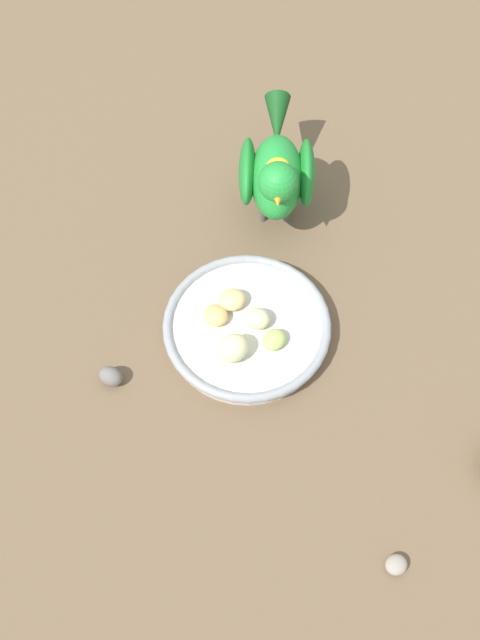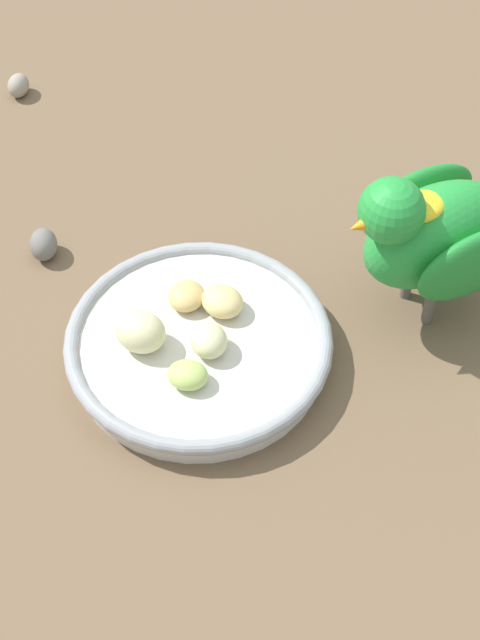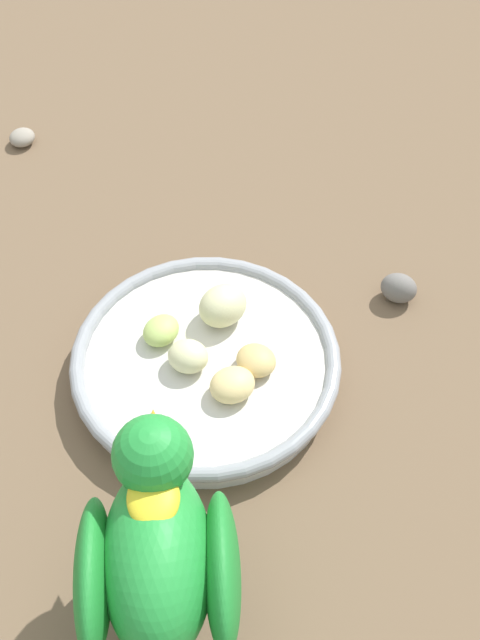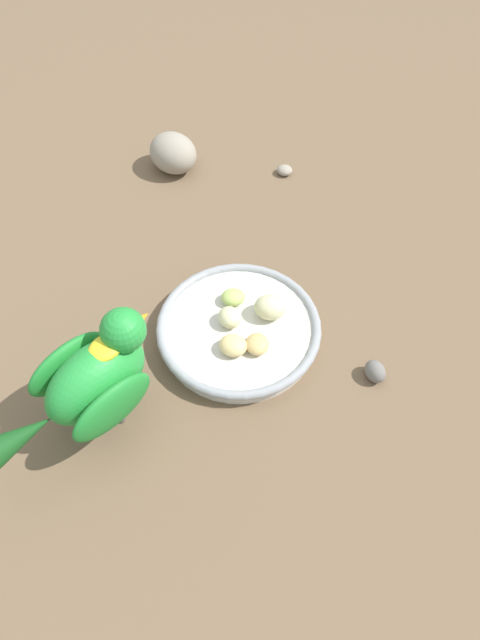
# 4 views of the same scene
# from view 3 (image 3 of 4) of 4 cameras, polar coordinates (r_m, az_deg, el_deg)

# --- Properties ---
(ground_plane) EXTENTS (4.00, 4.00, 0.00)m
(ground_plane) POSITION_cam_3_polar(r_m,az_deg,el_deg) (0.76, -1.93, -2.85)
(ground_plane) COLOR brown
(feeding_bowl) EXTENTS (0.21, 0.21, 0.03)m
(feeding_bowl) POSITION_cam_3_polar(r_m,az_deg,el_deg) (0.75, -2.28, -2.70)
(feeding_bowl) COLOR beige
(feeding_bowl) RESTS_ON ground_plane
(apple_piece_0) EXTENTS (0.04, 0.05, 0.02)m
(apple_piece_0) POSITION_cam_3_polar(r_m,az_deg,el_deg) (0.72, -0.46, -3.84)
(apple_piece_0) COLOR #E5C67F
(apple_piece_0) RESTS_ON feeding_bowl
(apple_piece_1) EXTENTS (0.04, 0.04, 0.02)m
(apple_piece_1) POSITION_cam_3_polar(r_m,az_deg,el_deg) (0.73, 0.96, -2.39)
(apple_piece_1) COLOR tan
(apple_piece_1) RESTS_ON feeding_bowl
(apple_piece_2) EXTENTS (0.04, 0.04, 0.02)m
(apple_piece_2) POSITION_cam_3_polar(r_m,az_deg,el_deg) (0.75, -4.67, -0.62)
(apple_piece_2) COLOR #B2CC66
(apple_piece_2) RESTS_ON feeding_bowl
(apple_piece_3) EXTENTS (0.03, 0.04, 0.02)m
(apple_piece_3) POSITION_cam_3_polar(r_m,az_deg,el_deg) (0.73, -3.07, -2.15)
(apple_piece_3) COLOR beige
(apple_piece_3) RESTS_ON feeding_bowl
(apple_piece_4) EXTENTS (0.05, 0.05, 0.03)m
(apple_piece_4) POSITION_cam_3_polar(r_m,az_deg,el_deg) (0.75, -1.02, 0.84)
(apple_piece_4) COLOR beige
(apple_piece_4) RESTS_ON feeding_bowl
(parrot) EXTENTS (0.22, 0.11, 0.15)m
(parrot) POSITION_cam_3_polar(r_m,az_deg,el_deg) (0.59, -4.89, -14.05)
(parrot) COLOR #59544C
(parrot) RESTS_ON ground_plane
(pebble_1) EXTENTS (0.03, 0.03, 0.03)m
(pebble_1) POSITION_cam_3_polar(r_m,az_deg,el_deg) (0.81, 9.32, 1.87)
(pebble_1) COLOR slate
(pebble_1) RESTS_ON ground_plane
(pebble_2) EXTENTS (0.03, 0.03, 0.01)m
(pebble_2) POSITION_cam_3_polar(r_m,az_deg,el_deg) (0.96, -12.70, 10.43)
(pebble_2) COLOR gray
(pebble_2) RESTS_ON ground_plane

